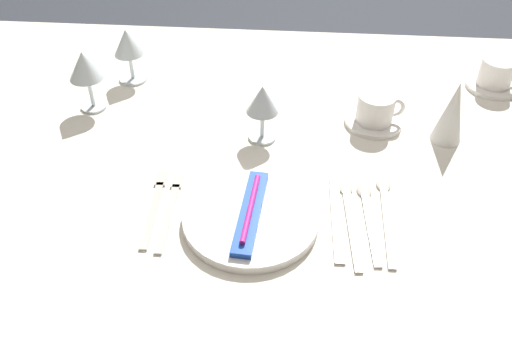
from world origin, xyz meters
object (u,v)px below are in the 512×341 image
Objects in this scene: dinner_knife at (336,216)px; fork_outer at (170,207)px; toothbrush_package at (251,211)px; napkin_folded at (452,112)px; dinner_plate at (251,218)px; wine_glass_centre at (85,68)px; coffee_cup_right at (497,72)px; fork_inner at (155,204)px; wine_glass_right at (128,46)px; spoon_dessert at (368,212)px; wine_glass_left at (262,102)px; spoon_tea at (386,209)px; spoon_soup at (349,212)px; coffee_cup_left at (376,108)px.

fork_outer is at bearing -179.80° from dinner_knife.
toothbrush_package is 1.49× the size of napkin_folded.
dinner_plate is 0.16m from dinner_knife.
dinner_knife is 1.63× the size of wine_glass_centre.
coffee_cup_right is at bearing 54.97° from napkin_folded.
fork_inner is at bearing -146.93° from coffee_cup_right.
wine_glass_right is at bearing 66.11° from wine_glass_centre.
spoon_dessert is at bearing 10.18° from toothbrush_package.
spoon_dessert is 0.59m from coffee_cup_right.
dinner_plate is at bearing -90.58° from wine_glass_left.
spoon_dessert is 0.72m from wine_glass_right.
wine_glass_left reaches higher than coffee_cup_right.
spoon_dessert is at bearing -38.16° from wine_glass_right.
wine_glass_centre reaches higher than toothbrush_package.
toothbrush_package is 0.19m from fork_inner.
fork_outer is 0.40m from spoon_tea.
wine_glass_left is (0.16, 0.23, 0.09)m from fork_outer.
dinner_knife is 0.29m from wine_glass_left.
spoon_soup is (0.18, 0.04, -0.01)m from dinner_plate.
spoon_soup is at bearing -128.69° from coffee_cup_right.
dinner_plate is 0.19m from fork_inner.
spoon_dessert is at bearing -26.27° from wine_glass_centre.
spoon_tea is 0.56m from coffee_cup_right.
spoon_soup is 0.07m from spoon_tea.
toothbrush_package reaches higher than dinner_plate.
wine_glass_centre is at bearing 167.71° from wine_glass_left.
spoon_tea is 1.60× the size of wine_glass_centre.
spoon_soup is at bearing 11.17° from toothbrush_package.
spoon_dessert is 1.99× the size of coffee_cup_left.
coffee_cup_left is 0.74× the size of napkin_folded.
dinner_plate is 1.18× the size of spoon_dessert.
spoon_tea reaches higher than dinner_knife.
napkin_folded is (0.40, 0.03, -0.02)m from wine_glass_left.
spoon_tea is (0.40, 0.03, 0.00)m from fork_outer.
fork_outer is at bearing -145.52° from coffee_cup_right.
coffee_cup_right reaches higher than spoon_dessert.
dinner_knife is at bearing -151.56° from spoon_soup.
dinner_knife is at bearing 8.19° from dinner_plate.
spoon_dessert is 0.30m from coffee_cup_left.
wine_glass_right is at bearing 137.69° from dinner_knife.
toothbrush_package is 0.54m from wine_glass_centre.
wine_glass_centre is at bearing 152.18° from spoon_soup.
coffee_cup_right reaches higher than fork_outer.
wine_glass_right reaches higher than dinner_plate.
coffee_cup_left is at bearing 34.83° from fork_inner.
coffee_cup_left is (0.40, 0.31, 0.04)m from fork_outer.
fork_inner is 0.53m from coffee_cup_left.
wine_glass_left is 0.41m from wine_glass_right.
wine_glass_centre is (-0.40, 0.34, 0.10)m from dinner_plate.
toothbrush_package is at bearing 0.00° from dinner_plate.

